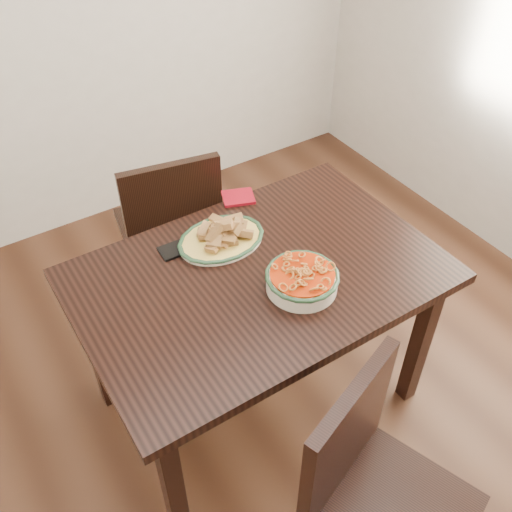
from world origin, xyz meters
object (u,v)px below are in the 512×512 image
chair_far (171,226)px  smartphone (180,248)px  noodle_bowl (302,278)px  fish_plate (221,232)px  chair_near (372,485)px  dining_table (259,291)px

chair_far → smartphone: bearing=81.7°
noodle_bowl → fish_plate: bearing=107.0°
fish_plate → chair_far: bearing=89.9°
chair_near → smartphone: bearing=76.4°
chair_far → chair_near: bearing=98.8°
chair_near → fish_plate: bearing=67.8°
dining_table → noodle_bowl: noodle_bowl is taller
fish_plate → dining_table: bearing=-82.2°
chair_near → fish_plate: 0.98m
fish_plate → smartphone: size_ratio=2.15×
dining_table → chair_near: size_ratio=1.42×
smartphone → noodle_bowl: bearing=-55.0°
fish_plate → smartphone: (-0.15, 0.05, -0.04)m
noodle_bowl → smartphone: bearing=122.4°
dining_table → fish_plate: fish_plate is taller
dining_table → chair_near: (-0.07, -0.72, -0.16)m
chair_near → fish_plate: size_ratio=2.73×
chair_far → smartphone: (-0.15, -0.43, 0.26)m
chair_far → fish_plate: 0.56m
fish_plate → noodle_bowl: size_ratio=1.30×
dining_table → chair_near: bearing=-95.6°
dining_table → fish_plate: (-0.03, 0.21, 0.14)m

